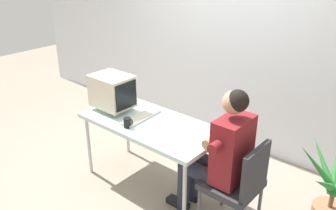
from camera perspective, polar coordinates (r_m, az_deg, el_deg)
The scene contains 9 objects.
ground_plane at distance 3.90m, azimuth -2.61°, elevation -12.42°, with size 12.00×12.00×0.00m, color gray.
wall_back at distance 4.20m, azimuth 13.53°, elevation 12.16°, with size 8.00×0.10×3.00m, color silver.
desk at distance 3.54m, azimuth -2.82°, elevation -3.47°, with size 1.44×0.70×0.73m.
crt_monitor at distance 3.74m, azimuth -8.93°, elevation 2.18°, with size 0.42×0.32×0.39m.
keyboard at distance 3.59m, azimuth -4.30°, elevation -1.92°, with size 0.17×0.48×0.03m.
office_chair at distance 3.11m, azimuth 11.32°, elevation -12.06°, with size 0.45×0.45×0.88m.
person_seated at distance 3.08m, azimuth 8.43°, elevation -7.67°, with size 0.72×0.57×1.32m.
potted_plant at distance 3.45m, azimuth 24.95°, elevation -13.16°, with size 0.73×0.77×0.83m.
desk_mug at distance 3.42m, azimuth -6.53°, elevation -2.81°, with size 0.07×0.08×0.10m.
Camera 1 is at (2.17, -2.28, 2.31)m, focal length 37.85 mm.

